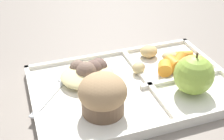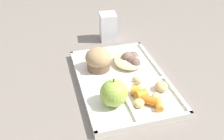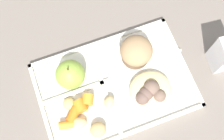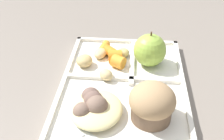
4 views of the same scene
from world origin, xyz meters
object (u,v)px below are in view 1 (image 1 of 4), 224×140
object	(u,v)px
bran_muffin	(103,95)
plastic_fork	(59,86)
lunch_tray	(133,87)
green_apple	(194,75)

from	to	relation	value
bran_muffin	plastic_fork	size ratio (longest dim) A/B	0.58
lunch_tray	green_apple	size ratio (longest dim) A/B	4.68
lunch_tray	bran_muffin	world-z (taller)	bran_muffin
lunch_tray	bran_muffin	bearing A→B (deg)	34.53
lunch_tray	plastic_fork	world-z (taller)	lunch_tray
bran_muffin	plastic_fork	bearing A→B (deg)	-58.61
plastic_fork	bran_muffin	bearing A→B (deg)	121.39
bran_muffin	green_apple	bearing A→B (deg)	180.00
bran_muffin	plastic_fork	world-z (taller)	bran_muffin
green_apple	bran_muffin	distance (m)	0.17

